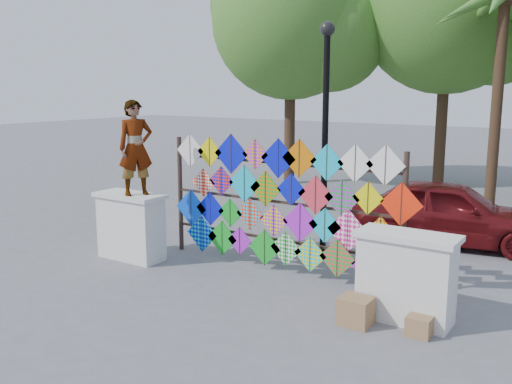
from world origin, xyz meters
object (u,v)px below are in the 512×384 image
vendor_woman (136,148)px  sedan (449,212)px  kite_rack (281,205)px  lamppost (325,118)px

vendor_woman → sedan: size_ratio=0.44×
vendor_woman → sedan: 6.55m
kite_rack → vendor_woman: (-2.59, -0.92, 0.94)m
vendor_woman → lamppost: bearing=-22.3°
kite_rack → lamppost: size_ratio=1.12×
sedan → kite_rack: bearing=139.2°
kite_rack → sedan: bearing=59.5°
vendor_woman → kite_rack: bearing=-40.9°
vendor_woman → sedan: vendor_woman is taller
sedan → lamppost: 3.49m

